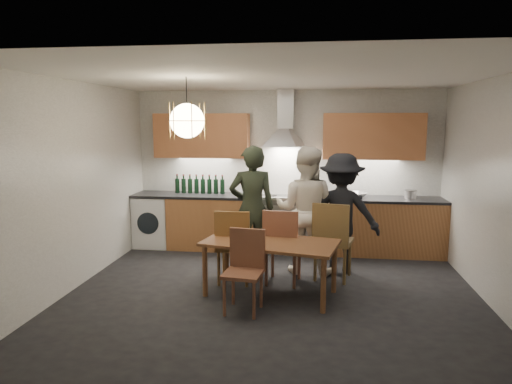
# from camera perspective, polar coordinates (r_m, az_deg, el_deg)

# --- Properties ---
(ground) EXTENTS (5.00, 5.00, 0.00)m
(ground) POSITION_cam_1_polar(r_m,az_deg,el_deg) (5.73, 2.09, -12.63)
(ground) COLOR black
(ground) RESTS_ON ground
(room_shell) EXTENTS (5.02, 4.52, 2.61)m
(room_shell) POSITION_cam_1_polar(r_m,az_deg,el_deg) (5.34, 2.19, 4.66)
(room_shell) COLOR white
(room_shell) RESTS_ON ground
(counter_run) EXTENTS (5.00, 0.62, 0.90)m
(counter_run) POSITION_cam_1_polar(r_m,az_deg,el_deg) (7.46, 3.71, -3.92)
(counter_run) COLOR #C07E4A
(counter_run) RESTS_ON ground
(range_stove) EXTENTS (0.90, 0.60, 0.92)m
(range_stove) POSITION_cam_1_polar(r_m,az_deg,el_deg) (7.45, 3.52, -3.99)
(range_stove) COLOR silver
(range_stove) RESTS_ON ground
(wall_fixtures) EXTENTS (4.30, 0.54, 1.10)m
(wall_fixtures) POSITION_cam_1_polar(r_m,az_deg,el_deg) (7.39, 3.69, 7.10)
(wall_fixtures) COLOR #D58452
(wall_fixtures) RESTS_ON ground
(pendant_lamp) EXTENTS (0.43, 0.43, 0.70)m
(pendant_lamp) POSITION_cam_1_polar(r_m,az_deg,el_deg) (5.42, -8.60, 8.79)
(pendant_lamp) COLOR black
(pendant_lamp) RESTS_ON ground
(dining_table) EXTENTS (1.71, 1.11, 0.67)m
(dining_table) POSITION_cam_1_polar(r_m,az_deg,el_deg) (5.54, 1.81, -6.94)
(dining_table) COLOR brown
(dining_table) RESTS_ON ground
(chair_back_left) EXTENTS (0.45, 0.45, 0.98)m
(chair_back_left) POSITION_cam_1_polar(r_m,az_deg,el_deg) (5.89, -2.82, -6.26)
(chair_back_left) COLOR brown
(chair_back_left) RESTS_ON ground
(chair_back_mid) EXTENTS (0.50, 0.50, 1.00)m
(chair_back_mid) POSITION_cam_1_polar(r_m,az_deg,el_deg) (5.86, 3.25, -6.26)
(chair_back_mid) COLOR brown
(chair_back_mid) RESTS_ON ground
(chair_back_right) EXTENTS (0.57, 0.57, 1.05)m
(chair_back_right) POSITION_cam_1_polar(r_m,az_deg,el_deg) (6.08, 9.47, -5.48)
(chair_back_right) COLOR brown
(chair_back_right) RESTS_ON ground
(chair_front) EXTENTS (0.45, 0.45, 0.90)m
(chair_front) POSITION_cam_1_polar(r_m,az_deg,el_deg) (5.14, -1.37, -9.03)
(chair_front) COLOR brown
(chair_front) RESTS_ON ground
(person_left) EXTENTS (0.73, 0.56, 1.77)m
(person_left) POSITION_cam_1_polar(r_m,az_deg,el_deg) (6.39, -0.50, -2.08)
(person_left) COLOR black
(person_left) RESTS_ON ground
(person_mid) EXTENTS (0.97, 0.82, 1.76)m
(person_mid) POSITION_cam_1_polar(r_m,az_deg,el_deg) (6.34, 6.17, -2.28)
(person_mid) COLOR white
(person_mid) RESTS_ON ground
(person_right) EXTENTS (1.11, 0.68, 1.66)m
(person_right) POSITION_cam_1_polar(r_m,az_deg,el_deg) (6.45, 10.57, -2.61)
(person_right) COLOR black
(person_right) RESTS_ON ground
(mixing_bowl) EXTENTS (0.45, 0.45, 0.08)m
(mixing_bowl) POSITION_cam_1_polar(r_m,az_deg,el_deg) (7.38, 12.30, -0.35)
(mixing_bowl) COLOR silver
(mixing_bowl) RESTS_ON counter_run
(stock_pot) EXTENTS (0.23, 0.23, 0.13)m
(stock_pot) POSITION_cam_1_polar(r_m,az_deg,el_deg) (7.51, 18.74, -0.30)
(stock_pot) COLOR silver
(stock_pot) RESTS_ON counter_run
(wine_bottles) EXTENTS (0.85, 0.07, 0.31)m
(wine_bottles) POSITION_cam_1_polar(r_m,az_deg,el_deg) (7.68, -7.06, 0.99)
(wine_bottles) COLOR black
(wine_bottles) RESTS_ON counter_run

